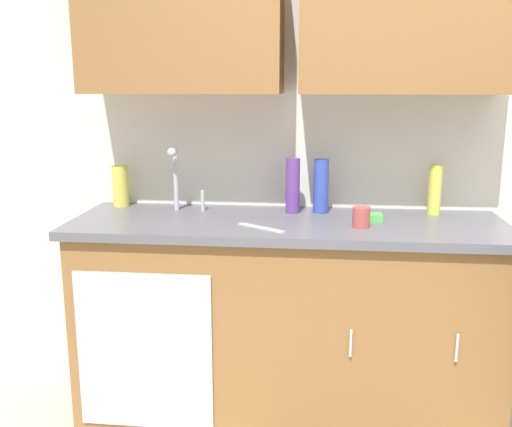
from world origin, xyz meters
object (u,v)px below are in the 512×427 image
object	(u,v)px
sink	(178,220)
bottle_soap	(121,186)
knife_on_counter	(261,228)
sponge	(370,217)
bottle_cleaner_spray	(435,189)
bottle_water_short	(321,186)
bottle_dish_liquid	(293,186)
cup_by_sink	(361,217)

from	to	relation	value
sink	bottle_soap	size ratio (longest dim) A/B	2.44
knife_on_counter	sponge	world-z (taller)	sponge
bottle_cleaner_spray	knife_on_counter	xyz separation A→B (m)	(-0.79, -0.36, -0.12)
sponge	bottle_soap	bearing A→B (deg)	171.45
sink	knife_on_counter	xyz separation A→B (m)	(0.41, -0.18, 0.02)
bottle_water_short	bottle_cleaner_spray	distance (m)	0.53
bottle_dish_liquid	sponge	xyz separation A→B (m)	(0.36, -0.12, -0.12)
bottle_water_short	bottle_cleaner_spray	world-z (taller)	bottle_water_short
sink	knife_on_counter	distance (m)	0.45
bottle_cleaner_spray	cup_by_sink	distance (m)	0.47
cup_by_sink	sponge	distance (m)	0.15
bottle_dish_liquid	sponge	distance (m)	0.39
bottle_soap	sink	bearing A→B (deg)	-31.43
bottle_water_short	knife_on_counter	size ratio (longest dim) A/B	1.07
sink	bottle_soap	xyz separation A→B (m)	(-0.34, 0.21, 0.12)
sink	sponge	distance (m)	0.88
bottle_cleaner_spray	cup_by_sink	xyz separation A→B (m)	(-0.36, -0.30, -0.07)
cup_by_sink	sink	bearing A→B (deg)	172.43
sink	bottle_water_short	bearing A→B (deg)	13.88
sink	cup_by_sink	bearing A→B (deg)	-7.57
sink	sponge	bearing A→B (deg)	1.57
bottle_dish_liquid	cup_by_sink	bearing A→B (deg)	-39.99
bottle_soap	knife_on_counter	world-z (taller)	bottle_soap
cup_by_sink	knife_on_counter	xyz separation A→B (m)	(-0.43, -0.07, -0.04)
sink	sponge	world-z (taller)	sink
bottle_cleaner_spray	sink	bearing A→B (deg)	-171.18
bottle_cleaner_spray	sponge	xyz separation A→B (m)	(-0.31, -0.16, -0.10)
bottle_water_short	cup_by_sink	xyz separation A→B (m)	(0.17, -0.27, -0.08)
bottle_water_short	bottle_dish_liquid	world-z (taller)	bottle_dish_liquid
bottle_water_short	bottle_dish_liquid	size ratio (longest dim) A/B	0.97
bottle_soap	bottle_cleaner_spray	distance (m)	1.54
sink	bottle_cleaner_spray	bearing A→B (deg)	8.82
sink	bottle_cleaner_spray	world-z (taller)	sink
sink	bottle_soap	bearing A→B (deg)	148.57
bottle_soap	bottle_cleaner_spray	world-z (taller)	bottle_cleaner_spray
cup_by_sink	sponge	size ratio (longest dim) A/B	0.81
cup_by_sink	bottle_cleaner_spray	bearing A→B (deg)	39.45
knife_on_counter	cup_by_sink	bearing A→B (deg)	-137.58
bottle_water_short	knife_on_counter	bearing A→B (deg)	-126.61
sink	sponge	xyz separation A→B (m)	(0.88, 0.02, 0.03)
bottle_water_short	knife_on_counter	xyz separation A→B (m)	(-0.25, -0.34, -0.13)
bottle_water_short	knife_on_counter	distance (m)	0.44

